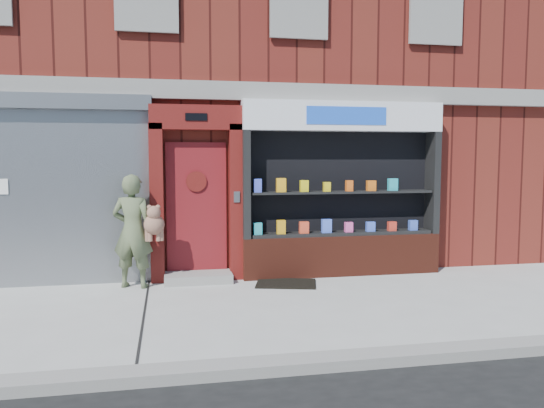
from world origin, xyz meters
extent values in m
plane|color=#9E9E99|center=(0.00, 0.00, 0.00)|extent=(80.00, 80.00, 0.00)
cube|color=gray|center=(0.00, -2.15, 0.06)|extent=(60.00, 0.30, 0.12)
cube|color=#5C1A15|center=(0.00, 6.00, 4.00)|extent=(12.00, 8.00, 8.00)
cube|color=gray|center=(0.00, 1.92, 3.15)|extent=(12.00, 0.16, 0.30)
cube|color=black|center=(3.50, 1.97, 4.80)|extent=(0.90, 0.06, 1.40)
cube|color=gray|center=(3.50, 1.93, 4.80)|extent=(1.00, 0.06, 1.50)
cube|color=gray|center=(-3.00, 1.94, 1.40)|extent=(3.00, 0.10, 2.80)
cube|color=slate|center=(-3.00, 1.88, 2.92)|extent=(3.10, 0.30, 0.24)
cube|color=#54100E|center=(-1.40, 1.86, 1.30)|extent=(0.22, 0.28, 2.60)
cube|color=#54100E|center=(-0.10, 1.86, 1.30)|extent=(0.22, 0.28, 2.60)
cube|color=#54100E|center=(-0.75, 1.86, 2.70)|extent=(1.50, 0.28, 0.40)
cube|color=black|center=(-0.75, 1.71, 2.70)|extent=(0.35, 0.01, 0.12)
cube|color=maroon|center=(-0.75, 1.97, 1.20)|extent=(1.00, 0.06, 2.20)
cylinder|color=black|center=(-0.75, 1.93, 1.65)|extent=(0.28, 0.02, 0.28)
cylinder|color=#54100E|center=(-0.75, 1.92, 1.65)|extent=(0.34, 0.02, 0.34)
cube|color=gray|center=(-0.75, 1.70, 0.07)|extent=(1.10, 0.55, 0.15)
cube|color=slate|center=(-0.10, 1.71, 1.40)|extent=(0.10, 0.02, 0.18)
cube|color=#592115|center=(1.75, 1.80, 0.35)|extent=(3.50, 0.40, 0.70)
cube|color=black|center=(0.06, 1.80, 1.60)|extent=(0.12, 0.40, 1.80)
cube|color=black|center=(3.44, 1.80, 1.60)|extent=(0.12, 0.40, 1.80)
cube|color=black|center=(1.75, 1.99, 1.60)|extent=(3.30, 0.03, 1.80)
cube|color=black|center=(1.75, 1.80, 0.73)|extent=(3.20, 0.36, 0.06)
cube|color=black|center=(1.75, 1.80, 1.45)|extent=(3.20, 0.36, 0.04)
cube|color=white|center=(1.75, 1.80, 2.75)|extent=(3.50, 0.40, 0.50)
cube|color=blue|center=(1.75, 1.59, 2.75)|extent=(1.40, 0.01, 0.30)
cube|color=teal|center=(0.25, 1.72, 0.86)|extent=(0.14, 0.09, 0.20)
cube|color=gold|center=(0.65, 1.72, 0.88)|extent=(0.14, 0.09, 0.24)
cube|color=#E74828|center=(1.05, 1.72, 0.86)|extent=(0.16, 0.09, 0.20)
cube|color=#4568ED|center=(1.45, 1.72, 0.88)|extent=(0.17, 0.09, 0.23)
cube|color=#E74D9E|center=(1.85, 1.72, 0.85)|extent=(0.13, 0.09, 0.17)
cube|color=blue|center=(2.25, 1.72, 0.84)|extent=(0.15, 0.09, 0.17)
cube|color=red|center=(2.65, 1.72, 0.84)|extent=(0.14, 0.09, 0.16)
cube|color=blue|center=(3.05, 1.72, 0.85)|extent=(0.14, 0.09, 0.18)
cube|color=blue|center=(0.25, 1.72, 1.58)|extent=(0.13, 0.09, 0.23)
cube|color=#F0A419|center=(0.65, 1.72, 1.59)|extent=(0.16, 0.09, 0.23)
cube|color=yellow|center=(1.05, 1.72, 1.57)|extent=(0.14, 0.09, 0.20)
cube|color=yellow|center=(1.45, 1.72, 1.55)|extent=(0.12, 0.09, 0.16)
cube|color=orange|center=(1.85, 1.72, 1.56)|extent=(0.12, 0.09, 0.19)
cube|color=orange|center=(2.25, 1.72, 1.56)|extent=(0.15, 0.09, 0.18)
cube|color=#24A1B4|center=(2.65, 1.72, 1.58)|extent=(0.16, 0.09, 0.21)
imported|color=#556240|center=(-1.77, 1.55, 0.90)|extent=(0.75, 0.61, 1.79)
sphere|color=brown|center=(-1.44, 1.47, 1.00)|extent=(0.32, 0.32, 0.32)
sphere|color=brown|center=(-1.44, 1.41, 1.20)|extent=(0.22, 0.22, 0.22)
sphere|color=brown|center=(-1.50, 1.41, 1.28)|extent=(0.08, 0.08, 0.08)
sphere|color=brown|center=(-1.37, 1.41, 1.28)|extent=(0.08, 0.08, 0.08)
cylinder|color=brown|center=(-1.54, 1.47, 0.84)|extent=(0.08, 0.08, 0.19)
cylinder|color=brown|center=(-1.33, 1.47, 0.84)|extent=(0.08, 0.08, 0.19)
cylinder|color=brown|center=(-1.50, 1.45, 0.84)|extent=(0.08, 0.08, 0.19)
cylinder|color=brown|center=(-1.37, 1.45, 0.84)|extent=(0.08, 0.08, 0.19)
cube|color=black|center=(0.64, 1.28, 0.01)|extent=(1.10, 0.89, 0.02)
camera|label=1|loc=(-1.21, -6.96, 2.05)|focal=35.00mm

